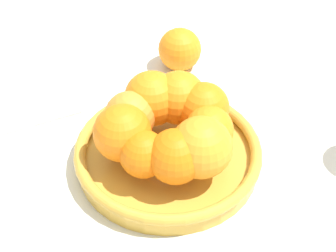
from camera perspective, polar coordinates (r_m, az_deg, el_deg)
The scene contains 5 objects.
ground_plane at distance 0.81m, azimuth 0.00°, elevation -3.84°, with size 4.00×4.00×0.00m, color silver.
fruit_bowl at distance 0.80m, azimuth 0.00°, elevation -2.92°, with size 0.27×0.27×0.04m.
orange_pile at distance 0.77m, azimuth 0.07°, elevation 0.18°, with size 0.20×0.20×0.08m.
stray_orange at distance 0.97m, azimuth 1.20°, elevation 7.79°, with size 0.07×0.07×0.07m, color orange.
napkin_folded at distance 0.95m, azimuth -14.77°, elevation 2.97°, with size 0.16×0.16×0.01m, color silver.
Camera 1 is at (0.41, -0.39, 0.59)m, focal length 60.00 mm.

